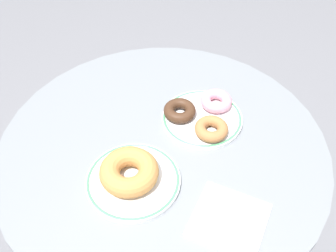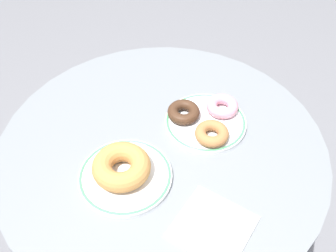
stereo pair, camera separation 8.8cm
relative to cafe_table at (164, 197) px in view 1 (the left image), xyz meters
The scene contains 8 objects.
cafe_table is the anchor object (origin of this frame).
plate_left 0.26m from the cafe_table, behind, with size 0.20×0.20×0.01m.
plate_right 0.26m from the cafe_table, 10.88° to the right, with size 0.20×0.20×0.01m.
donut_old_fashioned 0.28m from the cafe_table, behind, with size 0.12×0.12×0.04m, color #BC7F42.
donut_pink_frosted 0.30m from the cafe_table, ahead, with size 0.08×0.08×0.03m, color pink.
donut_chocolate 0.26m from the cafe_table, 14.50° to the left, with size 0.08×0.08×0.03m, color #422819.
donut_cinnamon 0.27m from the cafe_table, 37.42° to the right, with size 0.08×0.08×0.03m, color #A36B3D.
paper_napkin 0.32m from the cafe_table, 106.72° to the right, with size 0.13×0.14×0.01m, color white.
Camera 1 is at (-0.45, -0.38, 1.39)m, focal length 41.94 mm.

